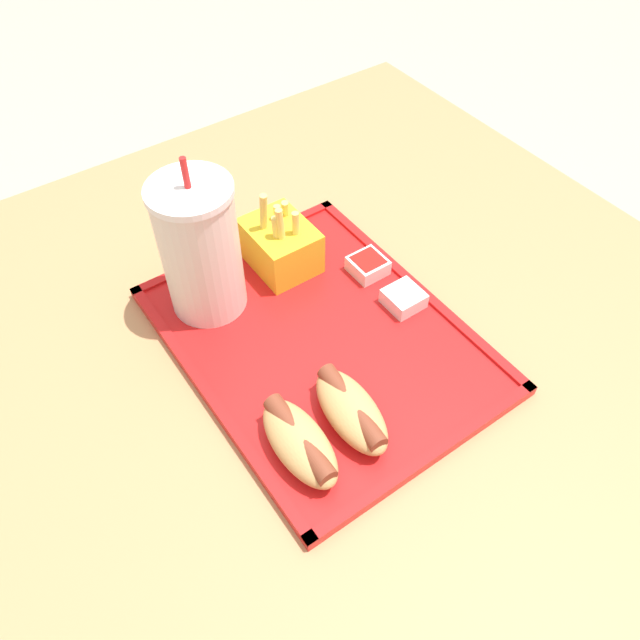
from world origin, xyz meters
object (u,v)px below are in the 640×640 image
hot_dog_near (351,410)px  sauce_cup_ketchup (368,265)px  soda_cup (200,249)px  hot_dog_far (299,442)px  sauce_cup_mayo (404,298)px  fries_carton (280,244)px

hot_dog_near → sauce_cup_ketchup: hot_dog_near is taller
soda_cup → hot_dog_far: bearing=173.7°
soda_cup → sauce_cup_mayo: size_ratio=4.86×
hot_dog_near → sauce_cup_mayo: (0.09, -0.15, -0.01)m
soda_cup → hot_dog_near: bearing=-170.8°
fries_carton → hot_dog_far: bearing=151.1°
soda_cup → fries_carton: soda_cup is taller
hot_dog_far → fries_carton: fries_carton is taller
sauce_cup_ketchup → soda_cup: bearing=69.6°
sauce_cup_mayo → hot_dog_near: bearing=122.1°
hot_dog_far → fries_carton: (0.24, -0.13, 0.01)m
sauce_cup_mayo → sauce_cup_ketchup: 0.07m
hot_dog_near → sauce_cup_ketchup: (0.16, -0.15, -0.01)m
sauce_cup_mayo → sauce_cup_ketchup: size_ratio=1.00×
soda_cup → sauce_cup_ketchup: (-0.07, -0.19, -0.07)m
hot_dog_far → fries_carton: bearing=-28.9°
soda_cup → fries_carton: 0.12m
sauce_cup_mayo → sauce_cup_ketchup: (0.07, 0.00, 0.00)m
hot_dog_near → soda_cup: bearing=9.2°
fries_carton → sauce_cup_ketchup: (-0.08, -0.08, -0.02)m
hot_dog_far → hot_dog_near: bearing=-90.0°
hot_dog_near → fries_carton: fries_carton is taller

